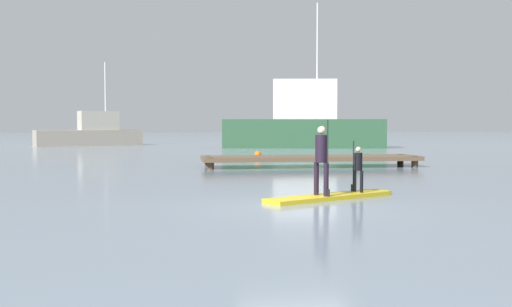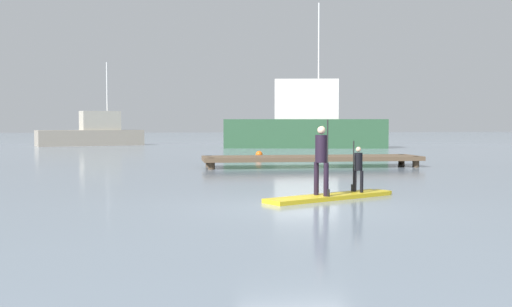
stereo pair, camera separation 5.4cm
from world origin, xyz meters
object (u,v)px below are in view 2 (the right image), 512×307
Objects in this scene: paddler_adult at (321,156)px; mooring_buoy_mid at (259,154)px; paddleboard_near at (332,197)px; paddler_child_solo at (358,167)px; fishing_boat_green_midground at (93,133)px; fishing_boat_white_large at (305,124)px.

paddler_adult reaches higher than mooring_buoy_mid.
paddleboard_near is 1.14m from paddler_child_solo.
mooring_buoy_mid is (0.85, 17.67, 0.14)m from paddleboard_near.
mooring_buoy_mid is (11.26, -20.31, -0.85)m from fishing_boat_green_midground.
paddler_child_solo is 17.25m from mooring_buoy_mid.
paddler_adult is 1.29m from paddler_child_solo.
paddleboard_near is 39.40m from fishing_boat_green_midground.
paddler_child_solo is at bearing -90.17° from mooring_buoy_mid.
paddler_child_solo is 0.10× the size of fishing_boat_white_large.
paddler_adult is 39.47m from fishing_boat_green_midground.
fishing_boat_white_large is at bearing 77.82° from paddler_adult.
fishing_boat_white_large is 33.27× the size of mooring_buoy_mid.
paddler_child_solo is 3.40× the size of mooring_buoy_mid.
fishing_boat_green_midground reaches higher than paddler_child_solo.
paddler_adult is at bearing -75.16° from fishing_boat_green_midground.
paddleboard_near is 9.47× the size of mooring_buoy_mid.
fishing_boat_white_large reaches higher than paddleboard_near.
fishing_boat_green_midground reaches higher than paddleboard_near.
paddler_child_solo is 30.83m from fishing_boat_white_large.
fishing_boat_green_midground is (-11.21, 37.56, 0.30)m from paddler_child_solo.
paddleboard_near is 17.69m from mooring_buoy_mid.
paddler_adult is at bearing -93.68° from mooring_buoy_mid.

